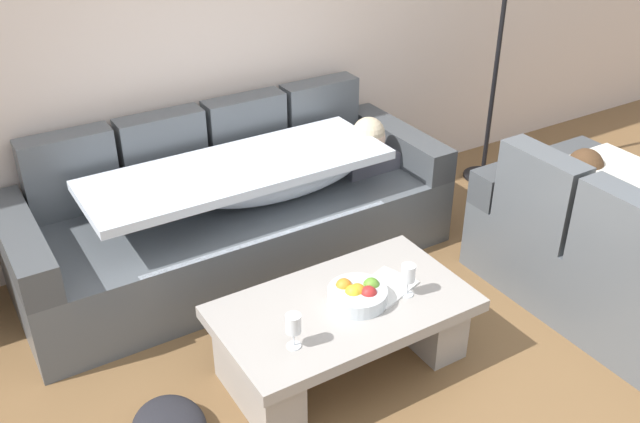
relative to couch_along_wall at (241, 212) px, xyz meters
The scene contains 9 objects.
ground_plane 1.66m from the couch_along_wall, 85.57° to the right, with size 14.00×14.00×0.00m, color brown.
back_wall 1.16m from the couch_along_wall, 76.50° to the left, with size 9.00×0.10×2.70m, color beige.
couch_along_wall is the anchor object (origin of this frame).
coffee_table 1.11m from the couch_along_wall, 90.18° to the right, with size 1.20×0.68×0.38m.
fruit_bowl 1.13m from the couch_along_wall, 86.98° to the right, with size 0.28×0.28×0.10m.
wine_glass_near_left 1.30m from the couch_along_wall, 105.77° to the right, with size 0.07×0.07×0.17m.
wine_glass_near_right 1.25m from the couch_along_wall, 76.47° to the right, with size 0.07×0.07×0.17m.
open_magazine 1.13m from the couch_along_wall, 78.17° to the right, with size 0.28×0.21×0.01m, color white.
floor_lamp 2.09m from the couch_along_wall, ahead, with size 0.33×0.31×1.95m.
Camera 1 is at (-1.61, -1.68, 2.40)m, focal length 39.83 mm.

